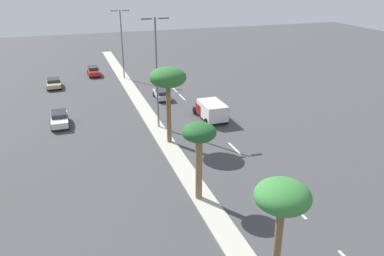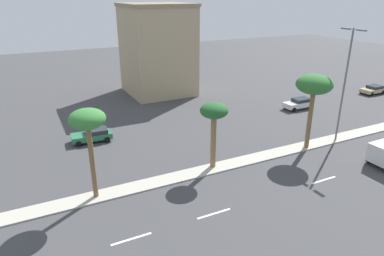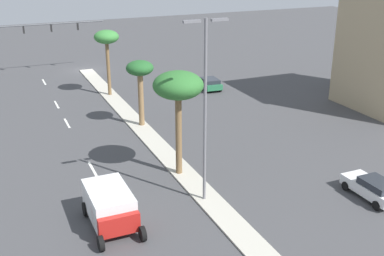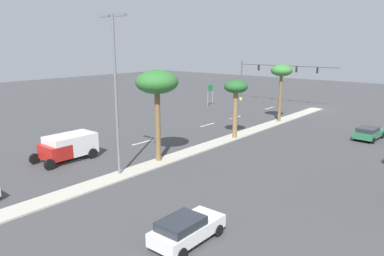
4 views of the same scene
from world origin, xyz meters
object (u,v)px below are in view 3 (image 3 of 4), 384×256
at_px(street_lamp_left, 205,101).
at_px(box_truck, 111,207).
at_px(traffic_signal_gantry, 8,41).
at_px(sedan_white_outboard, 373,188).
at_px(palm_tree_far, 140,72).
at_px(palm_tree_left, 178,88).
at_px(palm_tree_near, 107,39).
at_px(sedan_green_inboard, 209,83).

height_order(street_lamp_left, box_truck, street_lamp_left).
relative_size(traffic_signal_gantry, sedan_white_outboard, 4.16).
xyz_separation_m(palm_tree_far, box_truck, (7.09, 15.77, -4.00)).
distance_m(street_lamp_left, box_truck, 8.68).
xyz_separation_m(palm_tree_left, street_lamp_left, (-0.05, 4.35, 0.26)).
xyz_separation_m(palm_tree_near, box_truck, (6.82, 26.67, -5.19)).
bearing_deg(palm_tree_far, sedan_green_inboard, -142.00).
bearing_deg(street_lamp_left, palm_tree_near, -90.72).
height_order(palm_tree_far, sedan_green_inboard, palm_tree_far).
bearing_deg(palm_tree_near, palm_tree_left, 89.00).
bearing_deg(palm_tree_left, palm_tree_far, -93.44).
height_order(palm_tree_near, street_lamp_left, street_lamp_left).
height_order(palm_tree_left, sedan_green_inboard, palm_tree_left).
height_order(traffic_signal_gantry, palm_tree_near, palm_tree_near).
height_order(traffic_signal_gantry, sedan_green_inboard, traffic_signal_gantry).
height_order(palm_tree_far, sedan_white_outboard, palm_tree_far).
xyz_separation_m(traffic_signal_gantry, street_lamp_left, (-9.19, 39.62, 2.27)).
bearing_deg(sedan_white_outboard, box_truck, -12.66).
relative_size(palm_tree_near, box_truck, 1.38).
height_order(traffic_signal_gantry, sedan_white_outboard, traffic_signal_gantry).
distance_m(palm_tree_left, box_truck, 9.72).
xyz_separation_m(palm_tree_left, sedan_white_outboard, (-10.60, 8.63, -5.94)).
xyz_separation_m(traffic_signal_gantry, box_truck, (-2.71, 40.08, -3.47)).
distance_m(traffic_signal_gantry, sedan_white_outboard, 48.30).
distance_m(traffic_signal_gantry, street_lamp_left, 40.73).
bearing_deg(palm_tree_left, sedan_white_outboard, 140.83).
distance_m(palm_tree_far, street_lamp_left, 15.42).
bearing_deg(traffic_signal_gantry, sedan_green_inboard, 143.56).
height_order(palm_tree_left, street_lamp_left, street_lamp_left).
xyz_separation_m(palm_tree_near, street_lamp_left, (0.33, 26.21, 0.55)).
bearing_deg(street_lamp_left, box_truck, 4.07).
bearing_deg(palm_tree_left, sedan_green_inboard, -121.08).
height_order(traffic_signal_gantry, palm_tree_left, palm_tree_left).
bearing_deg(box_truck, palm_tree_left, -143.24).
distance_m(palm_tree_near, palm_tree_far, 10.97).
distance_m(palm_tree_far, box_truck, 17.75).
bearing_deg(street_lamp_left, palm_tree_left, -89.30).
height_order(palm_tree_near, sedan_white_outboard, palm_tree_near).
distance_m(traffic_signal_gantry, palm_tree_far, 26.22).
height_order(palm_tree_near, palm_tree_far, palm_tree_near).
xyz_separation_m(street_lamp_left, sedan_green_inboard, (-11.84, -24.09, -6.23)).
height_order(palm_tree_near, box_truck, palm_tree_near).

